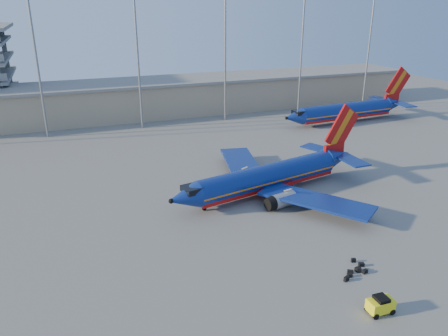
# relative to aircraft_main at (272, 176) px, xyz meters

# --- Properties ---
(ground) EXTENTS (220.00, 220.00, 0.00)m
(ground) POSITION_rel_aircraft_main_xyz_m (-5.87, -3.44, -2.47)
(ground) COLOR slate
(ground) RESTS_ON ground
(terminal_building) EXTENTS (122.00, 16.00, 8.50)m
(terminal_building) POSITION_rel_aircraft_main_xyz_m (4.13, 54.56, 1.84)
(terminal_building) COLOR gray
(terminal_building) RESTS_ON ground
(light_mast_row) EXTENTS (101.60, 1.60, 28.65)m
(light_mast_row) POSITION_rel_aircraft_main_xyz_m (-0.87, 42.56, 15.08)
(light_mast_row) COLOR gray
(light_mast_row) RESTS_ON ground
(aircraft_main) EXTENTS (33.82, 32.20, 11.58)m
(aircraft_main) POSITION_rel_aircraft_main_xyz_m (0.00, 0.00, 0.00)
(aircraft_main) COLOR navy
(aircraft_main) RESTS_ON ground
(aircraft_second) EXTENTS (35.77, 13.90, 12.11)m
(aircraft_second) POSITION_rel_aircraft_main_xyz_m (35.52, 30.35, 0.31)
(aircraft_second) COLOR navy
(aircraft_second) RESTS_ON ground
(baggage_tug) EXTENTS (2.39, 1.48, 1.70)m
(baggage_tug) POSITION_rel_aircraft_main_xyz_m (-3.11, -27.89, -1.59)
(baggage_tug) COLOR #FEF216
(baggage_tug) RESTS_ON ground
(luggage_pile) EXTENTS (3.74, 3.03, 0.51)m
(luggage_pile) POSITION_rel_aircraft_main_xyz_m (-1.13, -21.77, -2.26)
(luggage_pile) COLOR black
(luggage_pile) RESTS_ON ground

